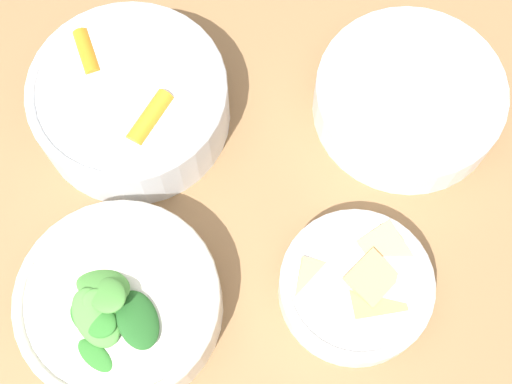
{
  "coord_description": "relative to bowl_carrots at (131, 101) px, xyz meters",
  "views": [
    {
      "loc": [
        -0.06,
        -0.19,
        1.44
      ],
      "look_at": [
        -0.06,
        0.05,
        0.8
      ],
      "focal_mm": 50.0,
      "sensor_mm": 36.0,
      "label": 1
    }
  ],
  "objects": [
    {
      "name": "bowl_greens",
      "position": [
        0.0,
        -0.2,
        -0.0
      ],
      "size": [
        0.18,
        0.18,
        0.09
      ],
      "color": "silver",
      "rests_on": "dining_table"
    },
    {
      "name": "dining_table",
      "position": [
        0.18,
        -0.14,
        -0.17
      ],
      "size": [
        1.0,
        0.84,
        0.77
      ],
      "color": "olive",
      "rests_on": "ground_plane"
    },
    {
      "name": "bowl_cookies",
      "position": [
        0.22,
        -0.18,
        -0.01
      ],
      "size": [
        0.14,
        0.14,
        0.05
      ],
      "color": "white",
      "rests_on": "dining_table"
    },
    {
      "name": "ground_plane",
      "position": [
        0.18,
        -0.14,
        -0.8
      ],
      "size": [
        10.0,
        10.0,
        0.0
      ],
      "primitive_type": "plane",
      "color": "#4C4238"
    },
    {
      "name": "bowl_beans_hotdog",
      "position": [
        0.28,
        0.01,
        -0.01
      ],
      "size": [
        0.19,
        0.19,
        0.05
      ],
      "color": "white",
      "rests_on": "dining_table"
    },
    {
      "name": "bowl_carrots",
      "position": [
        0.0,
        0.0,
        0.0
      ],
      "size": [
        0.2,
        0.2,
        0.07
      ],
      "color": "silver",
      "rests_on": "dining_table"
    }
  ]
}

